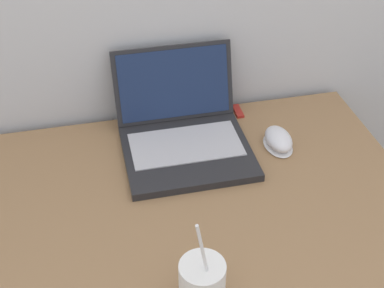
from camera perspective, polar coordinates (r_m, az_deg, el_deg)
name	(u,v)px	position (r m, az deg, el deg)	size (l,w,h in m)	color
laptop	(183,131)	(1.35, -0.95, 1.41)	(0.31, 0.34, 0.21)	#232326
drink_cup	(202,285)	(0.99, 1.09, -14.76)	(0.08, 0.08, 0.23)	white
computer_mouse	(278,140)	(1.38, 9.20, 0.44)	(0.07, 0.11, 0.04)	white
usb_stick	(238,111)	(1.50, 4.90, 3.52)	(0.02, 0.06, 0.01)	#B2261E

